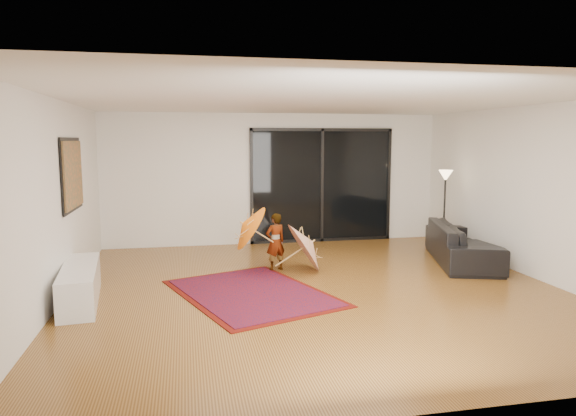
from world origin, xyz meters
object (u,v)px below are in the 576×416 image
object	(u,v)px
ottoman	(470,255)
child	(275,242)
media_console	(80,284)
sofa	(462,243)

from	to	relation	value
ottoman	child	distance (m)	3.36
ottoman	media_console	bearing A→B (deg)	-173.08
media_console	ottoman	xyz separation A→B (m)	(6.17, 0.75, -0.05)
child	ottoman	bearing A→B (deg)	153.32
media_console	sofa	world-z (taller)	sofa
child	sofa	bearing A→B (deg)	158.86
sofa	ottoman	xyz separation A→B (m)	(-0.03, -0.32, -0.14)
media_console	sofa	bearing A→B (deg)	3.46
media_console	child	size ratio (longest dim) A/B	1.84
sofa	ottoman	world-z (taller)	sofa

